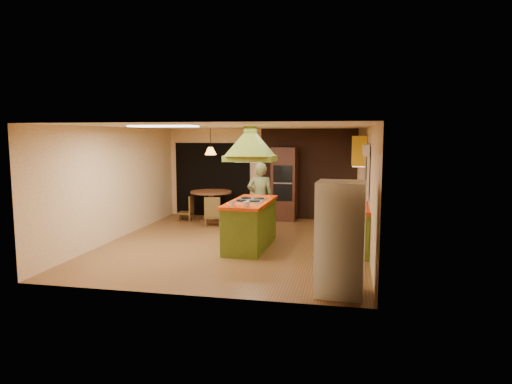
% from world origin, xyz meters
% --- Properties ---
extents(ground, '(6.50, 6.50, 0.00)m').
position_xyz_m(ground, '(0.00, 0.00, 0.00)').
color(ground, brown).
rests_on(ground, ground).
extents(room_walls, '(5.50, 6.50, 6.50)m').
position_xyz_m(room_walls, '(0.00, 0.00, 1.25)').
color(room_walls, beige).
rests_on(room_walls, ground).
extents(ceiling_plane, '(6.50, 6.50, 0.00)m').
position_xyz_m(ceiling_plane, '(0.00, 0.00, 2.50)').
color(ceiling_plane, silver).
rests_on(ceiling_plane, room_walls).
extents(brick_panel, '(2.64, 0.03, 2.50)m').
position_xyz_m(brick_panel, '(1.25, 3.23, 1.25)').
color(brick_panel, '#381E14').
rests_on(brick_panel, ground).
extents(nook_opening, '(2.20, 0.03, 2.10)m').
position_xyz_m(nook_opening, '(-1.50, 3.23, 1.05)').
color(nook_opening, black).
rests_on(nook_opening, ground).
extents(right_counter, '(0.62, 3.05, 0.92)m').
position_xyz_m(right_counter, '(2.45, 0.60, 0.46)').
color(right_counter, olive).
rests_on(right_counter, ground).
extents(upper_cabinets, '(0.34, 1.40, 0.70)m').
position_xyz_m(upper_cabinets, '(2.57, 2.20, 1.95)').
color(upper_cabinets, yellow).
rests_on(upper_cabinets, room_walls).
extents(window_right, '(0.12, 1.35, 1.06)m').
position_xyz_m(window_right, '(2.70, 0.40, 1.77)').
color(window_right, black).
rests_on(window_right, room_walls).
extents(fluor_panel, '(1.20, 0.60, 0.03)m').
position_xyz_m(fluor_panel, '(-1.10, -1.20, 2.48)').
color(fluor_panel, white).
rests_on(fluor_panel, ceiling_plane).
extents(kitchen_island, '(0.85, 1.99, 1.00)m').
position_xyz_m(kitchen_island, '(0.36, -0.25, 0.50)').
color(kitchen_island, '#576D1B').
rests_on(kitchen_island, ground).
extents(range_hood, '(1.01, 0.73, 0.79)m').
position_xyz_m(range_hood, '(0.36, -0.25, 2.25)').
color(range_hood, olive).
rests_on(range_hood, ceiling_plane).
extents(man, '(0.66, 0.48, 1.69)m').
position_xyz_m(man, '(0.31, 1.08, 0.85)').
color(man, '#51572E').
rests_on(man, ground).
extents(refrigerator, '(0.72, 0.69, 1.66)m').
position_xyz_m(refrigerator, '(2.24, -2.75, 0.83)').
color(refrigerator, white).
rests_on(refrigerator, ground).
extents(wall_oven, '(0.68, 0.62, 2.00)m').
position_xyz_m(wall_oven, '(0.62, 2.95, 1.00)').
color(wall_oven, '#4D2618').
rests_on(wall_oven, ground).
extents(dining_table, '(1.10, 1.10, 0.82)m').
position_xyz_m(dining_table, '(-1.29, 2.40, 0.58)').
color(dining_table, brown).
rests_on(dining_table, ground).
extents(chair_left, '(0.39, 0.39, 0.69)m').
position_xyz_m(chair_left, '(-1.99, 2.30, 0.35)').
color(chair_left, brown).
rests_on(chair_left, ground).
extents(chair_near, '(0.49, 0.49, 0.77)m').
position_xyz_m(chair_near, '(-1.04, 1.75, 0.39)').
color(chair_near, brown).
rests_on(chair_near, ground).
extents(pendant_lamp, '(0.38, 0.38, 0.20)m').
position_xyz_m(pendant_lamp, '(-1.29, 2.40, 1.90)').
color(pendant_lamp, '#FF9E3F').
rests_on(pendant_lamp, ceiling_plane).
extents(canister_large, '(0.17, 0.17, 0.23)m').
position_xyz_m(canister_large, '(2.40, 1.73, 1.03)').
color(canister_large, beige).
rests_on(canister_large, right_counter).
extents(canister_medium, '(0.16, 0.16, 0.20)m').
position_xyz_m(canister_medium, '(2.40, 1.16, 1.02)').
color(canister_medium, beige).
rests_on(canister_medium, right_counter).
extents(canister_small, '(0.17, 0.17, 0.17)m').
position_xyz_m(canister_small, '(2.40, 0.83, 1.00)').
color(canister_small, '#F1E5C2').
rests_on(canister_small, right_counter).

